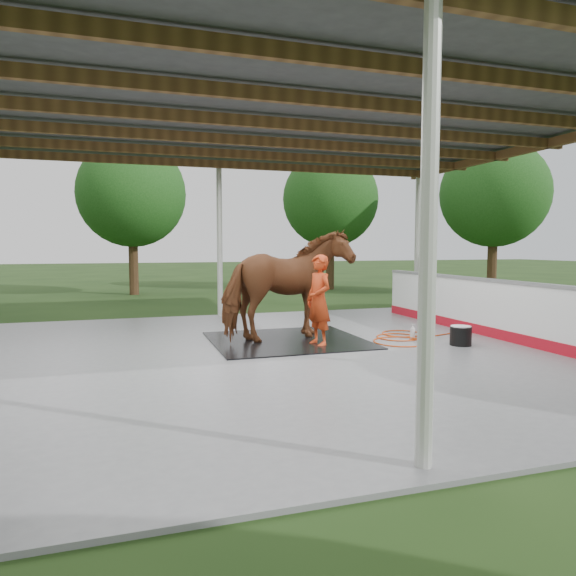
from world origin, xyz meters
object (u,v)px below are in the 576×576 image
object	(u,v)px
wash_bucket	(461,335)
handler	(319,300)
dasher_board	(497,310)
horse	(287,285)

from	to	relation	value
wash_bucket	handler	bearing A→B (deg)	162.36
handler	dasher_board	bearing A→B (deg)	70.09
dasher_board	wash_bucket	distance (m)	1.26
dasher_board	horse	size ratio (longest dim) A/B	3.23
handler	wash_bucket	distance (m)	2.65
dasher_board	handler	size ratio (longest dim) A/B	4.87
wash_bucket	horse	bearing A→B (deg)	154.50
horse	handler	size ratio (longest dim) A/B	1.51
horse	handler	xyz separation A→B (m)	(0.41, -0.59, -0.25)
handler	wash_bucket	world-z (taller)	handler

